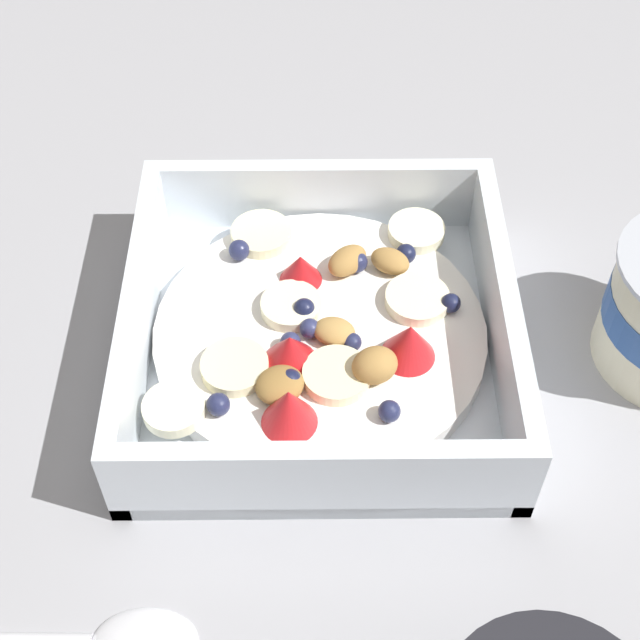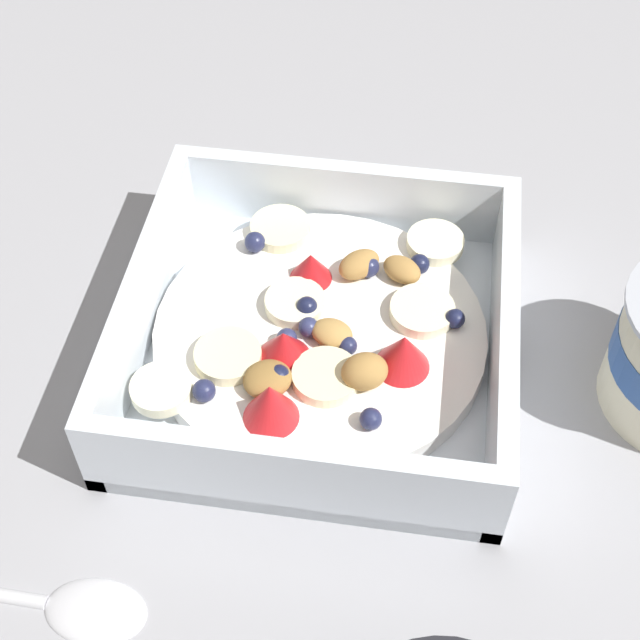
{
  "view_description": "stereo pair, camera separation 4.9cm",
  "coord_description": "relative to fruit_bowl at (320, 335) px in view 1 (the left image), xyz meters",
  "views": [
    {
      "loc": [
        0.3,
        0.01,
        0.4
      ],
      "look_at": [
        -0.01,
        0.02,
        0.03
      ],
      "focal_mm": 51.21,
      "sensor_mm": 36.0,
      "label": 1
    },
    {
      "loc": [
        0.3,
        0.06,
        0.4
      ],
      "look_at": [
        -0.01,
        0.02,
        0.03
      ],
      "focal_mm": 51.21,
      "sensor_mm": 36.0,
      "label": 2
    }
  ],
  "objects": [
    {
      "name": "ground_plane",
      "position": [
        0.01,
        -0.02,
        -0.02
      ],
      "size": [
        2.4,
        2.4,
        0.0
      ],
      "primitive_type": "plane",
      "color": "#9E9EA3"
    },
    {
      "name": "fruit_bowl",
      "position": [
        0.0,
        0.0,
        0.0
      ],
      "size": [
        0.21,
        0.21,
        0.06
      ],
      "color": "white",
      "rests_on": "ground"
    },
    {
      "name": "spoon",
      "position": [
        0.16,
        -0.11,
        -0.01
      ],
      "size": [
        0.03,
        0.17,
        0.01
      ],
      "color": "silver",
      "rests_on": "ground"
    }
  ]
}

